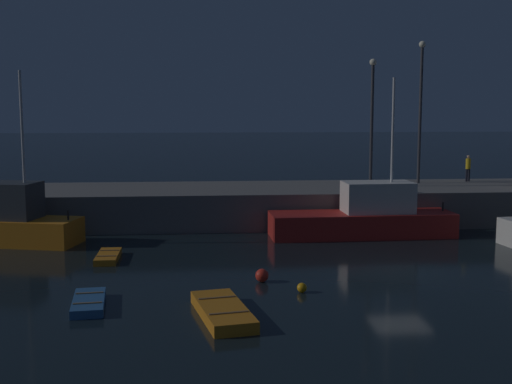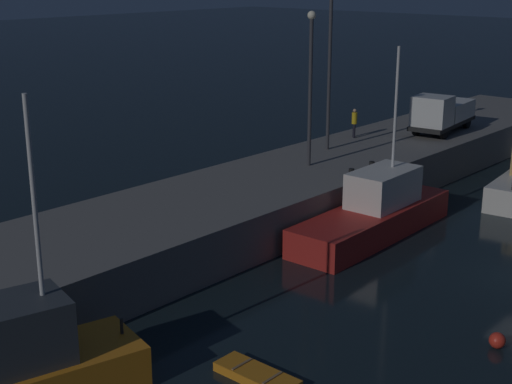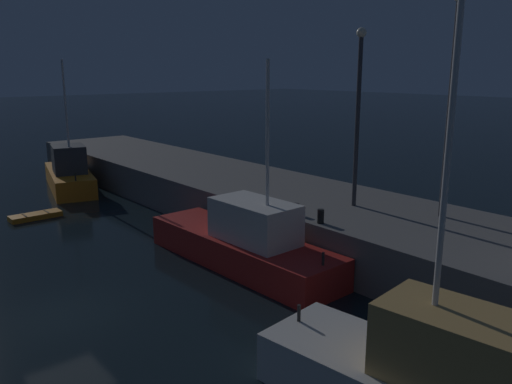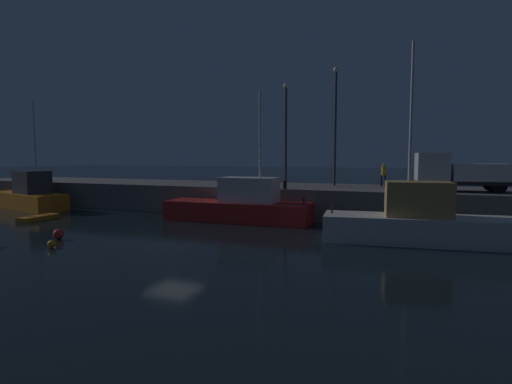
# 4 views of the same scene
# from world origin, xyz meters

# --- Properties ---
(pier_quay) EXTENTS (59.14, 7.36, 2.18)m
(pier_quay) POSITION_xyz_m (0.00, 13.02, 1.09)
(pier_quay) COLOR slate
(pier_quay) RESTS_ON ground
(fishing_trawler_red) EXTENTS (8.92, 4.59, 9.03)m
(fishing_trawler_red) POSITION_xyz_m (-19.23, 7.46, 1.12)
(fishing_trawler_red) COLOR orange
(fishing_trawler_red) RESTS_ON ground
(fishing_boat_blue) EXTENTS (10.26, 3.03, 8.76)m
(fishing_boat_blue) POSITION_xyz_m (0.37, 7.77, 1.09)
(fishing_boat_blue) COLOR red
(fishing_boat_blue) RESTS_ON ground
(rowboat_white_mid) EXTENTS (1.03, 2.83, 0.34)m
(rowboat_white_mid) POSITION_xyz_m (-13.18, 3.16, 0.15)
(rowboat_white_mid) COLOR orange
(rowboat_white_mid) RESTS_ON ground
(mooring_buoy_mid) EXTENTS (0.55, 0.55, 0.55)m
(mooring_buoy_mid) POSITION_xyz_m (-6.30, -1.46, 0.28)
(mooring_buoy_mid) COLOR red
(mooring_buoy_mid) RESTS_ON ground
(lamp_post_west) EXTENTS (0.44, 0.44, 7.97)m
(lamp_post_west) POSITION_xyz_m (1.97, 13.03, 6.83)
(lamp_post_west) COLOR #38383D
(lamp_post_west) RESTS_ON pier_quay
(lamp_post_east) EXTENTS (0.44, 0.44, 9.22)m
(lamp_post_east) POSITION_xyz_m (5.57, 14.48, 7.48)
(lamp_post_east) COLOR #38383D
(lamp_post_east) RESTS_ON pier_quay
(utility_truck) EXTENTS (6.34, 2.86, 2.52)m
(utility_truck) POSITION_xyz_m (14.12, 11.90, 3.42)
(utility_truck) COLOR black
(utility_truck) RESTS_ON pier_quay
(dockworker) EXTENTS (0.46, 0.46, 1.77)m
(dockworker) POSITION_xyz_m (9.22, 15.17, 3.19)
(dockworker) COLOR black
(dockworker) RESTS_ON pier_quay
(bollard_west) EXTENTS (0.28, 0.28, 0.50)m
(bollard_west) POSITION_xyz_m (1.35, 9.87, 2.43)
(bollard_west) COLOR black
(bollard_west) RESTS_ON pier_quay
(bollard_central) EXTENTS (0.28, 0.28, 0.59)m
(bollard_central) POSITION_xyz_m (2.95, 9.73, 2.47)
(bollard_central) COLOR black
(bollard_central) RESTS_ON pier_quay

